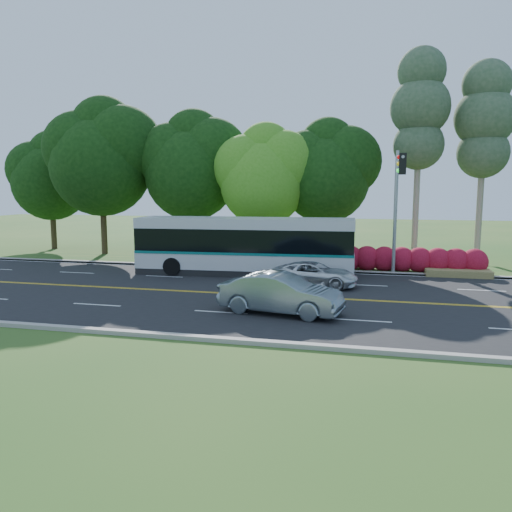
% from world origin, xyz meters
% --- Properties ---
extents(ground, '(120.00, 120.00, 0.00)m').
position_xyz_m(ground, '(0.00, 0.00, 0.00)').
color(ground, '#26541C').
rests_on(ground, ground).
extents(road, '(60.00, 14.00, 0.02)m').
position_xyz_m(road, '(0.00, 0.00, 0.01)').
color(road, black).
rests_on(road, ground).
extents(curb_north, '(60.00, 0.30, 0.15)m').
position_xyz_m(curb_north, '(0.00, 7.15, 0.07)').
color(curb_north, '#9F988F').
rests_on(curb_north, ground).
extents(curb_south, '(60.00, 0.30, 0.15)m').
position_xyz_m(curb_south, '(0.00, -7.15, 0.07)').
color(curb_south, '#9F988F').
rests_on(curb_south, ground).
extents(grass_verge, '(60.00, 4.00, 0.10)m').
position_xyz_m(grass_verge, '(0.00, 9.00, 0.05)').
color(grass_verge, '#26541C').
rests_on(grass_verge, ground).
extents(lane_markings, '(57.60, 13.82, 0.00)m').
position_xyz_m(lane_markings, '(-0.09, 0.00, 0.02)').
color(lane_markings, gold).
rests_on(lane_markings, road).
extents(tree_row, '(44.70, 9.10, 13.84)m').
position_xyz_m(tree_row, '(-5.15, 12.13, 6.73)').
color(tree_row, '#2F2114').
rests_on(tree_row, ground).
extents(bougainvillea_hedge, '(9.50, 2.25, 1.50)m').
position_xyz_m(bougainvillea_hedge, '(7.18, 8.15, 0.72)').
color(bougainvillea_hedge, maroon).
rests_on(bougainvillea_hedge, ground).
extents(traffic_signal, '(0.42, 6.10, 7.00)m').
position_xyz_m(traffic_signal, '(6.49, 5.40, 4.67)').
color(traffic_signal, '#95999E').
rests_on(traffic_signal, ground).
extents(transit_bus, '(12.44, 3.36, 3.22)m').
position_xyz_m(transit_bus, '(-1.83, 5.35, 1.61)').
color(transit_bus, silver).
rests_on(transit_bus, road).
extents(sedan, '(5.06, 2.49, 1.60)m').
position_xyz_m(sedan, '(1.86, -3.15, 0.82)').
color(sedan, slate).
rests_on(sedan, road).
extents(suv, '(4.53, 2.39, 1.22)m').
position_xyz_m(suv, '(2.49, 2.64, 0.63)').
color(suv, white).
rests_on(suv, road).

